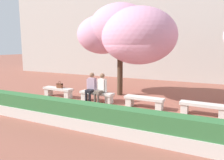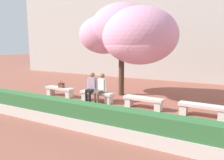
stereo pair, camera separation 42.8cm
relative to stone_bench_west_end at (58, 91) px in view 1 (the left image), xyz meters
The scene contains 11 objects.
ground_plane 3.29m from the stone_bench_west_end, ahead, with size 100.00×100.00×0.00m, color #8E5142.
building_facade 10.81m from the stone_bench_west_end, 70.80° to the left, with size 28.00×4.00×9.04m, color #B7B2A8.
stone_bench_west_end is the anchor object (origin of this frame).
stone_bench_near_west 2.18m from the stone_bench_west_end, ahead, with size 1.61×0.48×0.45m.
stone_bench_center 4.36m from the stone_bench_west_end, ahead, with size 1.61×0.48×0.45m.
stone_bench_near_east 6.55m from the stone_bench_west_end, ahead, with size 1.61×0.48×0.45m.
person_seated_left 1.97m from the stone_bench_west_end, ahead, with size 0.51×0.70×1.29m.
person_seated_right 2.46m from the stone_bench_west_end, ahead, with size 0.50×0.72×1.29m.
handbag 0.31m from the stone_bench_west_end, ahead, with size 0.30×0.15×0.34m.
cherry_tree_main 4.27m from the stone_bench_west_end, 29.84° to the left, with size 5.15×3.27×4.50m.
planter_hedge_foreground 4.39m from the stone_bench_west_end, 41.74° to the right, with size 11.26×0.50×0.80m.
Camera 1 is at (3.71, -8.15, 2.46)m, focal length 35.00 mm.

